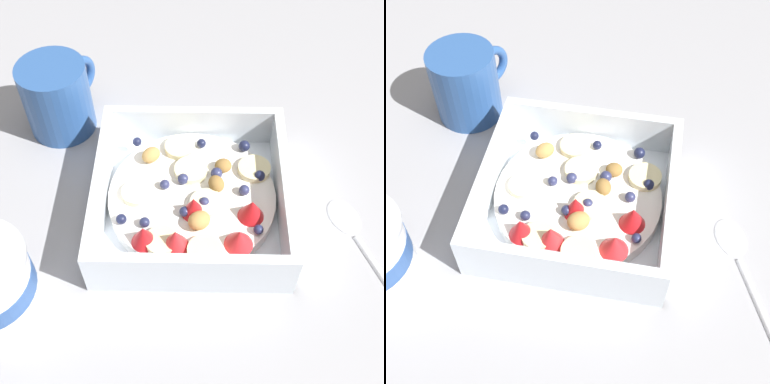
% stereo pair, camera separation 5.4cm
% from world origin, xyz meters
% --- Properties ---
extents(ground_plane, '(2.40, 2.40, 0.00)m').
position_xyz_m(ground_plane, '(0.00, 0.00, 0.00)').
color(ground_plane, '#9E9EA3').
extents(fruit_bowl, '(0.20, 0.20, 0.06)m').
position_xyz_m(fruit_bowl, '(-0.02, -0.01, 0.02)').
color(fruit_bowl, white).
rests_on(fruit_bowl, ground).
extents(spoon, '(0.08, 0.17, 0.01)m').
position_xyz_m(spoon, '(-0.19, 0.03, 0.00)').
color(spoon, silver).
rests_on(spoon, ground).
extents(coffee_mug, '(0.08, 0.10, 0.09)m').
position_xyz_m(coffee_mug, '(0.15, -0.14, 0.05)').
color(coffee_mug, '#2D5699').
rests_on(coffee_mug, ground).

